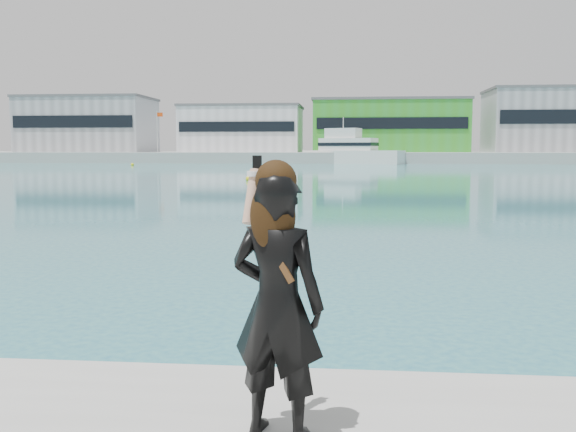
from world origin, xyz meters
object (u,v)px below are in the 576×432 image
Objects in this scene: buoy_extra at (249,181)px; woman at (277,297)px; motor_yacht at (351,151)px; buoy_far at (132,166)px.

buoy_extra is 0.28× the size of woman.
motor_yacht is 38.32m from buoy_far.
motor_yacht is at bearing -73.56° from woman.
buoy_extra is (-8.52, -62.90, -2.33)m from motor_yacht.
buoy_extra is at bearing -64.05° from woman.
woman is at bearing -70.40° from buoy_far.
motor_yacht is 36.63× the size of buoy_far.
motor_yacht is 111.77m from woman.
woman reaches higher than buoy_extra.
motor_yacht is 36.63× the size of buoy_extra.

